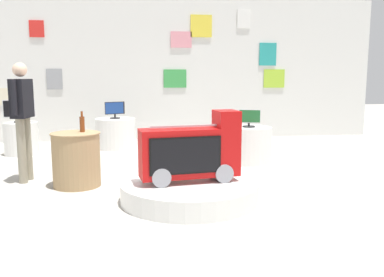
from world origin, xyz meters
name	(u,v)px	position (x,y,z in m)	size (l,w,h in m)	color
ground_plane	(180,189)	(0.00, 0.00, 0.00)	(30.00, 30.00, 0.00)	#B2ADA3
back_wall_display	(158,69)	(0.01, 4.51, 1.69)	(10.68, 0.13, 3.38)	silver
main_display_pedestal	(190,191)	(0.06, -0.54, 0.12)	(1.70, 1.70, 0.24)	silver
novelty_firetruck_tv	(192,153)	(0.08, -0.54, 0.60)	(1.25, 0.53, 0.87)	gray
display_pedestal_left_rear	(248,145)	(1.40, 1.55, 0.32)	(0.81, 0.81, 0.63)	silver
tv_on_left_rear	(249,118)	(1.40, 1.55, 0.79)	(0.38, 0.22, 0.31)	black
display_pedestal_center_rear	(21,138)	(-2.78, 2.91, 0.32)	(0.64, 0.64, 0.63)	silver
tv_on_center_rear	(19,110)	(-2.78, 2.91, 0.88)	(0.56, 0.22, 0.44)	black
display_pedestal_right_rear	(115,133)	(-0.98, 3.37, 0.32)	(0.83, 0.83, 0.63)	silver
tv_on_right_rear	(115,110)	(-0.98, 3.36, 0.82)	(0.41, 0.21, 0.35)	black
side_table_round	(76,159)	(-1.40, 0.35, 0.38)	(0.68, 0.68, 0.75)	#9E7F56
bottle_on_side_table	(82,124)	(-1.31, 0.42, 0.87)	(0.07, 0.07, 0.29)	brown
shopper_browsing_near_truck	(22,112)	(-2.18, 0.74, 1.01)	(0.26, 0.55, 1.71)	gray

